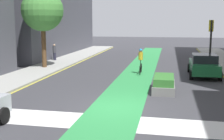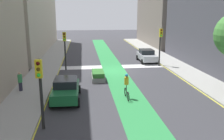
{
  "view_description": "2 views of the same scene",
  "coord_description": "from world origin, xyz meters",
  "px_view_note": "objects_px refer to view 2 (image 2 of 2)",
  "views": [
    {
      "loc": [
        2.23,
        -12.37,
        3.79
      ],
      "look_at": [
        -0.66,
        2.28,
        1.3
      ],
      "focal_mm": 46.73,
      "sensor_mm": 36.0,
      "label": 1
    },
    {
      "loc": [
        3.31,
        25.84,
        6.29
      ],
      "look_at": [
        0.77,
        4.35,
        1.14
      ],
      "focal_mm": 39.66,
      "sensor_mm": 36.0,
      "label": 2
    }
  ],
  "objects_px": {
    "traffic_signal_near_right": "(65,44)",
    "car_green_right_far": "(66,89)",
    "traffic_signal_near_left": "(160,40)",
    "median_planter": "(98,76)",
    "pedestrian_sidewalk_right_a": "(20,81)",
    "car_silver_left_near": "(147,56)",
    "cyclist_in_lane": "(127,86)",
    "traffic_signal_far_right": "(40,81)"
  },
  "relations": [
    {
      "from": "traffic_signal_far_right",
      "to": "car_green_right_far",
      "type": "height_order",
      "value": "traffic_signal_far_right"
    },
    {
      "from": "car_green_right_far",
      "to": "median_planter",
      "type": "bearing_deg",
      "value": -117.53
    },
    {
      "from": "traffic_signal_near_left",
      "to": "car_silver_left_near",
      "type": "bearing_deg",
      "value": -72.49
    },
    {
      "from": "car_silver_left_near",
      "to": "pedestrian_sidewalk_right_a",
      "type": "xyz_separation_m",
      "value": [
        13.01,
        10.85,
        0.12
      ]
    },
    {
      "from": "car_green_right_far",
      "to": "car_silver_left_near",
      "type": "bearing_deg",
      "value": -125.76
    },
    {
      "from": "car_silver_left_near",
      "to": "median_planter",
      "type": "xyz_separation_m",
      "value": [
        6.7,
        7.91,
        -0.4
      ]
    },
    {
      "from": "car_green_right_far",
      "to": "median_planter",
      "type": "relative_size",
      "value": 1.68
    },
    {
      "from": "pedestrian_sidewalk_right_a",
      "to": "car_silver_left_near",
      "type": "bearing_deg",
      "value": -140.17
    },
    {
      "from": "car_green_right_far",
      "to": "median_planter",
      "type": "distance_m",
      "value": 5.7
    },
    {
      "from": "cyclist_in_lane",
      "to": "traffic_signal_far_right",
      "type": "bearing_deg",
      "value": 39.61
    },
    {
      "from": "traffic_signal_near_right",
      "to": "median_planter",
      "type": "bearing_deg",
      "value": 126.38
    },
    {
      "from": "car_silver_left_near",
      "to": "cyclist_in_lane",
      "type": "xyz_separation_m",
      "value": [
        4.91,
        13.12,
        0.17
      ]
    },
    {
      "from": "cyclist_in_lane",
      "to": "median_planter",
      "type": "distance_m",
      "value": 5.54
    },
    {
      "from": "median_planter",
      "to": "pedestrian_sidewalk_right_a",
      "type": "bearing_deg",
      "value": 25.0
    },
    {
      "from": "traffic_signal_far_right",
      "to": "car_silver_left_near",
      "type": "bearing_deg",
      "value": -120.36
    },
    {
      "from": "cyclist_in_lane",
      "to": "traffic_signal_near_right",
      "type": "bearing_deg",
      "value": -62.36
    },
    {
      "from": "car_silver_left_near",
      "to": "pedestrian_sidewalk_right_a",
      "type": "distance_m",
      "value": 16.95
    },
    {
      "from": "median_planter",
      "to": "traffic_signal_near_left",
      "type": "bearing_deg",
      "value": -145.36
    },
    {
      "from": "cyclist_in_lane",
      "to": "median_planter",
      "type": "xyz_separation_m",
      "value": [
        1.79,
        -5.21,
        -0.57
      ]
    },
    {
      "from": "traffic_signal_near_left",
      "to": "cyclist_in_lane",
      "type": "height_order",
      "value": "traffic_signal_near_left"
    },
    {
      "from": "traffic_signal_near_left",
      "to": "median_planter",
      "type": "bearing_deg",
      "value": 34.64
    },
    {
      "from": "traffic_signal_near_right",
      "to": "car_green_right_far",
      "type": "bearing_deg",
      "value": 93.8
    },
    {
      "from": "traffic_signal_far_right",
      "to": "traffic_signal_near_right",
      "type": "bearing_deg",
      "value": -91.36
    },
    {
      "from": "traffic_signal_far_right",
      "to": "cyclist_in_lane",
      "type": "xyz_separation_m",
      "value": [
        -5.38,
        -4.45,
        -1.78
      ]
    },
    {
      "from": "traffic_signal_near_left",
      "to": "median_planter",
      "type": "relative_size",
      "value": 1.75
    },
    {
      "from": "car_silver_left_near",
      "to": "car_green_right_far",
      "type": "height_order",
      "value": "same"
    },
    {
      "from": "median_planter",
      "to": "cyclist_in_lane",
      "type": "bearing_deg",
      "value": 108.93
    },
    {
      "from": "cyclist_in_lane",
      "to": "pedestrian_sidewalk_right_a",
      "type": "bearing_deg",
      "value": -15.64
    },
    {
      "from": "traffic_signal_far_right",
      "to": "car_silver_left_near",
      "type": "distance_m",
      "value": 20.46
    },
    {
      "from": "traffic_signal_near_left",
      "to": "median_planter",
      "type": "height_order",
      "value": "traffic_signal_near_left"
    },
    {
      "from": "car_green_right_far",
      "to": "pedestrian_sidewalk_right_a",
      "type": "height_order",
      "value": "pedestrian_sidewalk_right_a"
    },
    {
      "from": "traffic_signal_near_right",
      "to": "car_silver_left_near",
      "type": "height_order",
      "value": "traffic_signal_near_right"
    },
    {
      "from": "traffic_signal_near_right",
      "to": "cyclist_in_lane",
      "type": "height_order",
      "value": "traffic_signal_near_right"
    },
    {
      "from": "traffic_signal_far_right",
      "to": "cyclist_in_lane",
      "type": "relative_size",
      "value": 2.11
    },
    {
      "from": "car_green_right_far",
      "to": "traffic_signal_far_right",
      "type": "bearing_deg",
      "value": 78.21
    },
    {
      "from": "cyclist_in_lane",
      "to": "traffic_signal_near_left",
      "type": "bearing_deg",
      "value": -118.93
    },
    {
      "from": "traffic_signal_near_right",
      "to": "pedestrian_sidewalk_right_a",
      "type": "relative_size",
      "value": 2.72
    },
    {
      "from": "traffic_signal_near_right",
      "to": "car_silver_left_near",
      "type": "bearing_deg",
      "value": -160.72
    },
    {
      "from": "car_silver_left_near",
      "to": "cyclist_in_lane",
      "type": "bearing_deg",
      "value": 69.47
    },
    {
      "from": "traffic_signal_near_left",
      "to": "pedestrian_sidewalk_right_a",
      "type": "xyz_separation_m",
      "value": [
        13.86,
        8.16,
        -2.15
      ]
    },
    {
      "from": "traffic_signal_near_right",
      "to": "car_silver_left_near",
      "type": "relative_size",
      "value": 0.98
    },
    {
      "from": "car_green_right_far",
      "to": "cyclist_in_lane",
      "type": "bearing_deg",
      "value": 177.86
    }
  ]
}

